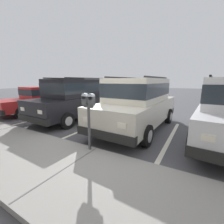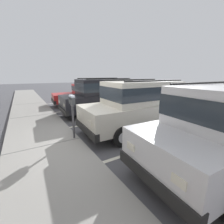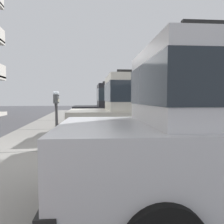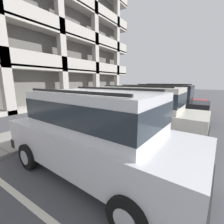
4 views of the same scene
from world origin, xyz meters
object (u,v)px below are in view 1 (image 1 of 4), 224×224
Objects in this scene: dark_hatchback at (77,97)px; parking_meter_near at (89,108)px; blue_coupe at (39,99)px; silver_suv at (138,102)px.

parking_meter_near is (-2.94, 2.70, 0.13)m from dark_hatchback.
dark_hatchback is 1.05× the size of blue_coupe.
silver_suv is at bearing -178.61° from dark_hatchback.
silver_suv is 1.05× the size of blue_coupe.
silver_suv is at bearing -176.39° from blue_coupe.
silver_suv is 2.70m from parking_meter_near.
parking_meter_near is at bearing 85.40° from silver_suv.
silver_suv reaches higher than blue_coupe.
dark_hatchback is 3.17m from blue_coupe.
blue_coupe is (3.16, -0.07, -0.27)m from dark_hatchback.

